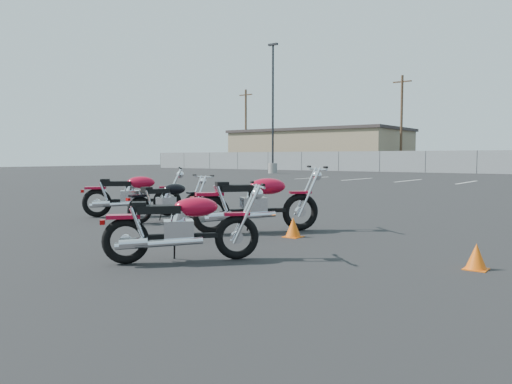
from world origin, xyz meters
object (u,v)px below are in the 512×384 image
Objects in this scene: motorcycle_front_red at (132,194)px; motorcycle_third_red at (256,202)px; motorcycle_rear_red at (182,226)px; motorcycle_second_black at (168,200)px.

motorcycle_third_red reaches higher than motorcycle_front_red.
motorcycle_front_red is 3.50m from motorcycle_third_red.
motorcycle_rear_red is at bearing -74.03° from motorcycle_third_red.
motorcycle_third_red reaches higher than motorcycle_rear_red.
motorcycle_second_black is 2.32m from motorcycle_third_red.
motorcycle_second_black is 1.08× the size of motorcycle_rear_red.
motorcycle_third_red is 2.54m from motorcycle_rear_red.
motorcycle_rear_red reaches higher than motorcycle_second_black.
motorcycle_rear_red is at bearing -40.79° from motorcycle_second_black.
motorcycle_second_black is 3.98m from motorcycle_rear_red.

